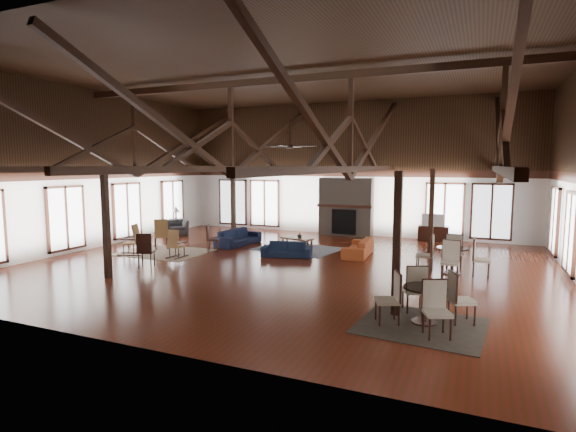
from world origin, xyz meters
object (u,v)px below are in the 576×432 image
at_px(sofa_orange, 358,247).
at_px(coffee_table, 297,239).
at_px(armchair, 176,228).
at_px(sofa_navy_front, 287,250).
at_px(sofa_navy_left, 238,237).
at_px(tv_console, 433,233).
at_px(cafe_table_far, 452,256).
at_px(cafe_table_near, 425,298).

bearing_deg(sofa_orange, coffee_table, -97.48).
xyz_separation_m(sofa_orange, armchair, (-8.77, 1.24, 0.05)).
bearing_deg(armchair, sofa_orange, -54.20).
bearing_deg(armchair, sofa_navy_front, -66.58).
height_order(sofa_navy_left, tv_console, same).
bearing_deg(sofa_navy_left, armchair, 82.64).
bearing_deg(cafe_table_far, sofa_navy_front, 176.22).
height_order(sofa_orange, coffee_table, sofa_orange).
bearing_deg(tv_console, armchair, -164.00).
height_order(armchair, tv_console, armchair).
distance_m(sofa_navy_front, armchair, 6.98).
relative_size(sofa_navy_front, cafe_table_far, 0.84).
relative_size(sofa_navy_left, sofa_orange, 1.04).
bearing_deg(sofa_orange, cafe_table_near, 22.51).
xyz_separation_m(sofa_navy_left, cafe_table_far, (8.13, -1.73, 0.23)).
distance_m(cafe_table_near, cafe_table_far, 4.61).
distance_m(coffee_table, cafe_table_near, 8.29).
bearing_deg(sofa_navy_left, coffee_table, -81.74).
bearing_deg(sofa_orange, sofa_navy_left, -95.10).
xyz_separation_m(sofa_orange, coffee_table, (-2.39, 0.19, 0.11)).
relative_size(armchair, cafe_table_far, 0.51).
relative_size(sofa_orange, coffee_table, 1.51).
relative_size(armchair, tv_console, 0.86).
bearing_deg(cafe_table_near, sofa_navy_left, 141.16).
xyz_separation_m(sofa_navy_left, tv_console, (7.04, 4.18, -0.00)).
height_order(sofa_navy_front, tv_console, tv_console).
bearing_deg(armchair, sofa_navy_left, -61.59).
bearing_deg(tv_console, cafe_table_far, -79.62).
bearing_deg(cafe_table_far, armchair, 166.87).
height_order(armchair, cafe_table_near, cafe_table_near).
distance_m(coffee_table, armchair, 6.47).
bearing_deg(armchair, coffee_table, -55.53).
height_order(sofa_navy_front, sofa_navy_left, sofa_navy_left).
bearing_deg(tv_console, sofa_navy_left, -149.28).
relative_size(sofa_orange, armchair, 1.90).
bearing_deg(cafe_table_far, tv_console, 100.38).
bearing_deg(cafe_table_far, sofa_navy_left, 167.97).
height_order(sofa_navy_left, armchair, armchair).
height_order(armchair, cafe_table_far, cafe_table_far).
distance_m(sofa_orange, tv_console, 4.85).
distance_m(sofa_orange, cafe_table_near, 6.83).
bearing_deg(tv_console, cafe_table_near, -85.52).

